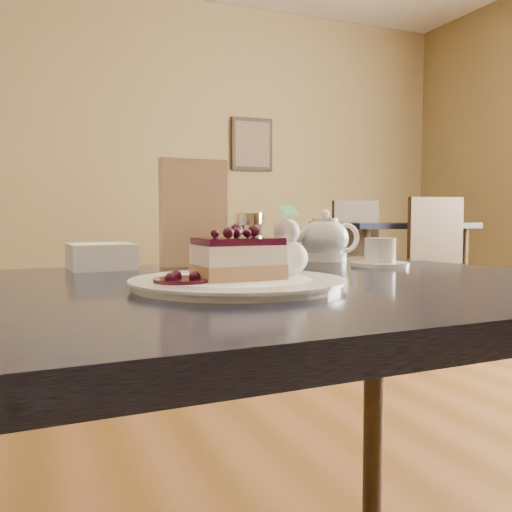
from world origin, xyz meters
name	(u,v)px	position (x,y,z in m)	size (l,w,h in m)	color
main_table	(225,335)	(-0.14, 0.16, 0.67)	(1.24, 0.86, 0.74)	#20243E
dessert_plate	(238,283)	(-0.14, 0.11, 0.75)	(0.30, 0.30, 0.01)	white
cheesecake_slice	(238,259)	(-0.14, 0.11, 0.79)	(0.12, 0.09, 0.06)	tan
whipped_cream	(286,258)	(-0.06, 0.12, 0.78)	(0.06, 0.06, 0.06)	white
berry_sauce	(182,280)	(-0.22, 0.10, 0.76)	(0.08, 0.08, 0.01)	black
tea_set	(335,243)	(0.22, 0.46, 0.79)	(0.20, 0.28, 0.10)	white
menu_card	(194,213)	(-0.10, 0.48, 0.85)	(0.14, 0.03, 0.22)	beige
sugar_shaker	(248,238)	(0.01, 0.46, 0.80)	(0.06, 0.06, 0.11)	white
napkin_stack	(101,256)	(-0.29, 0.48, 0.77)	(0.12, 0.12, 0.05)	white
bg_table_far_right	(390,312)	(2.29, 3.18, 0.07)	(1.10, 1.93, 1.29)	#20243E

